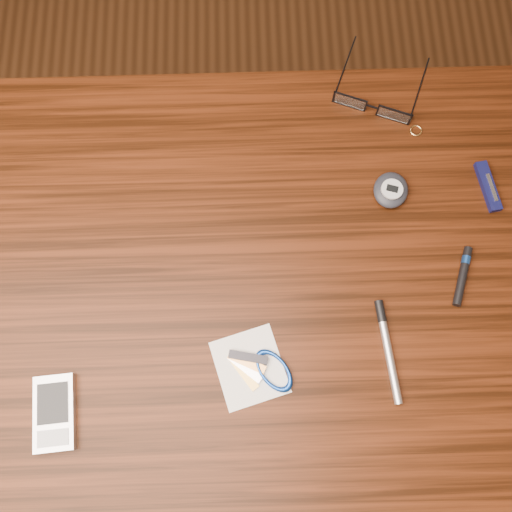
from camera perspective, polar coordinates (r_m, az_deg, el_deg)
The scene contains 10 objects.
ground at distance 1.57m, azimuth -1.71°, elevation -9.27°, with size 3.80×3.80×0.00m, color #472814.
desk at distance 0.93m, azimuth -2.85°, elevation -3.90°, with size 1.00×0.70×0.75m.
eyeglasses at distance 0.95m, azimuth 11.62°, elevation 14.62°, with size 0.17×0.17×0.03m.
gold_ring at distance 0.96m, azimuth 15.71°, elevation 11.98°, with size 0.02×0.02×0.00m, color #E4B063.
pda_phone at distance 0.84m, azimuth -19.52°, elevation -14.57°, with size 0.06×0.10×0.02m.
pedometer at distance 0.89m, azimuth 13.33°, elevation 6.44°, with size 0.07×0.07×0.02m.
notepad_keys at distance 0.81m, azimuth 0.57°, elevation -11.20°, with size 0.13×0.12×0.01m.
pocket_knife at distance 0.95m, azimuth 22.18°, elevation 6.46°, with size 0.03×0.08×0.01m.
silver_pen at distance 0.83m, azimuth 12.93°, elevation -8.47°, with size 0.03×0.15×0.01m.
black_blue_pen at distance 0.88m, azimuth 19.99°, elevation -1.71°, with size 0.04×0.09×0.01m.
Camera 1 is at (0.04, -0.21, 1.56)m, focal length 40.00 mm.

